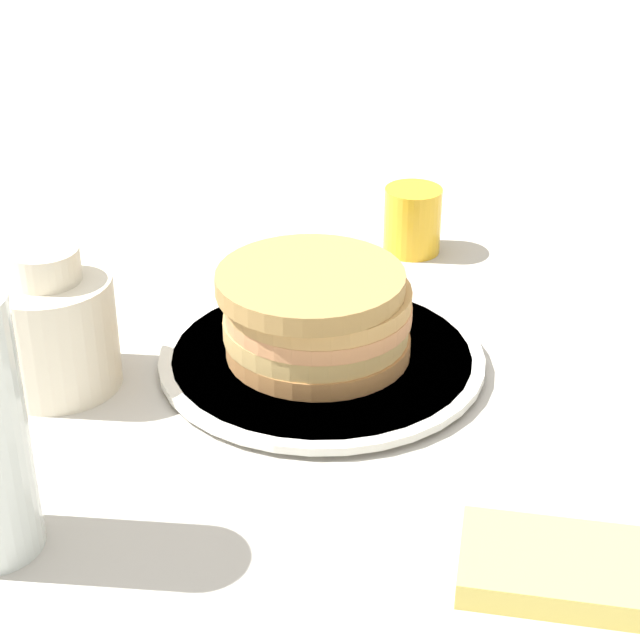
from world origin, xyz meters
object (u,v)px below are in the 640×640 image
object	(u,v)px
pancake_stack	(317,312)
cream_jug	(53,327)
juice_glass	(413,220)
plate	(320,360)

from	to	relation	value
pancake_stack	cream_jug	distance (m)	0.22
juice_glass	cream_jug	world-z (taller)	cream_jug
juice_glass	plate	bearing A→B (deg)	-74.66
juice_glass	cream_jug	distance (m)	0.42
plate	juice_glass	world-z (taller)	juice_glass
cream_jug	plate	bearing A→B (deg)	44.26
pancake_stack	juice_glass	world-z (taller)	pancake_stack
plate	juice_glass	xyz separation A→B (m)	(-0.07, 0.25, 0.03)
pancake_stack	cream_jug	bearing A→B (deg)	-134.24
pancake_stack	juice_glass	size ratio (longest dim) A/B	2.42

